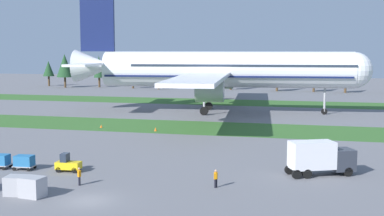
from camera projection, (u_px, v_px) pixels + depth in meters
The scene contains 15 objects.
ground_plane at pixel (89, 201), 44.05m from camera, with size 400.00×400.00×0.00m, color slate.
grass_strip_near at pixel (198, 128), 84.87m from camera, with size 320.00×14.55×0.01m, color #336028.
grass_strip_far at pixel (235, 102), 124.56m from camera, with size 320.00×14.55×0.01m, color #336028.
airliner at pixel (219, 69), 103.60m from camera, with size 60.47×74.92×24.78m.
baggage_tug at pixel (68, 164), 54.39m from camera, with size 2.66×1.43×1.97m.
cargo_dolly_lead at pixel (24, 161), 55.29m from camera, with size 2.28×1.61×1.55m.
cargo_dolly_second at pixel (0, 160), 55.82m from camera, with size 2.28×1.61×1.55m.
catering_truck at pixel (320, 157), 52.66m from camera, with size 7.29×4.95×3.58m.
ground_crew_marshaller at pixel (216, 178), 48.08m from camera, with size 0.36×0.52×1.74m.
ground_crew_loader at pixel (79, 176), 48.92m from camera, with size 0.36×0.54×1.74m.
uld_container_1 at pixel (33, 187), 45.06m from camera, with size 2.00×1.60×1.79m, color #A3A3A8.
uld_container_2 at pixel (17, 185), 45.73m from camera, with size 2.00×1.60×1.71m, color #A3A3A8.
taxiway_marker_0 at pixel (101, 126), 84.82m from camera, with size 0.44×0.44×0.47m, color orange.
taxiway_marker_1 at pixel (156, 129), 81.28m from camera, with size 0.44×0.44×0.60m, color orange.
distant_tree_line at pixel (258, 69), 158.58m from camera, with size 149.16×10.22×11.82m.
Camera 1 is at (18.68, -39.56, 13.03)m, focal length 47.81 mm.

